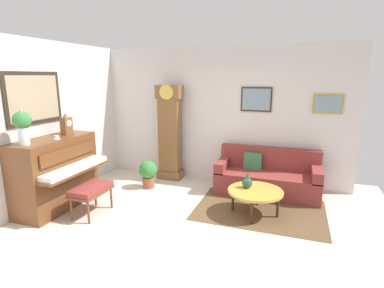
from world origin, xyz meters
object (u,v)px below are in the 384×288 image
piano_bench (91,190)px  potted_plant (148,172)px  teacup (56,138)px  coffee_table (255,192)px  grandfather_clock (170,135)px  piano (56,173)px  couch (267,177)px  flower_vase (22,124)px  mantel_clock (66,125)px  green_jug (247,183)px

piano_bench → potted_plant: potted_plant is taller
piano_bench → teacup: size_ratio=6.03×
coffee_table → potted_plant: 2.24m
piano_bench → grandfather_clock: grandfather_clock is taller
piano → couch: 3.79m
grandfather_clock → teacup: bearing=-118.6°
couch → flower_vase: size_ratio=3.28×
potted_plant → mantel_clock: bearing=-136.5°
mantel_clock → green_jug: size_ratio=1.58×
teacup → coffee_table: bearing=15.4°
flower_vase → grandfather_clock: bearing=64.3°
piano → grandfather_clock: (1.23, 2.00, 0.35)m
coffee_table → potted_plant: size_ratio=1.57×
coffee_table → green_jug: size_ratio=3.67×
mantel_clock → coffee_table: bearing=8.5°
coffee_table → mantel_clock: 3.40m
couch → green_jug: couch is taller
green_jug → grandfather_clock: bearing=148.7°
flower_vase → teacup: size_ratio=5.00×
coffee_table → flower_vase: (-3.21, -1.36, 1.14)m
piano → potted_plant: (1.03, 1.31, -0.29)m
flower_vase → green_jug: bearing=24.8°
couch → flower_vase: bearing=-144.3°
piano → potted_plant: piano is taller
couch → potted_plant: 2.33m
couch → coffee_table: size_ratio=2.16×
piano → grandfather_clock: size_ratio=0.71×
piano_bench → flower_vase: flower_vase is taller
grandfather_clock → green_jug: size_ratio=8.46×
flower_vase → potted_plant: (1.03, 1.85, -1.20)m
piano_bench → flower_vase: size_ratio=1.21×
piano → couch: (3.31, 1.83, -0.30)m
piano → couch: size_ratio=0.76×
piano_bench → potted_plant: 1.40m
coffee_table → mantel_clock: size_ratio=2.32×
teacup → flower_vase: bearing=-102.6°
grandfather_clock → green_jug: (1.85, -1.12, -0.46)m
coffee_table → teacup: size_ratio=7.59×
green_jug → piano_bench: bearing=-158.6°
green_jug → teacup: bearing=-162.8°
piano → teacup: teacup is taller
piano_bench → coffee_table: bearing=19.1°
flower_vase → teacup: 0.59m
green_jug → coffee_table: bearing=-22.3°
grandfather_clock → coffee_table: 2.39m
grandfather_clock → flower_vase: (-1.22, -2.54, 0.56)m
piano → grandfather_clock: bearing=58.4°
piano → potted_plant: 1.69m
coffee_table → mantel_clock: (-3.21, -0.48, 0.99)m
piano → coffee_table: size_ratio=1.64×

